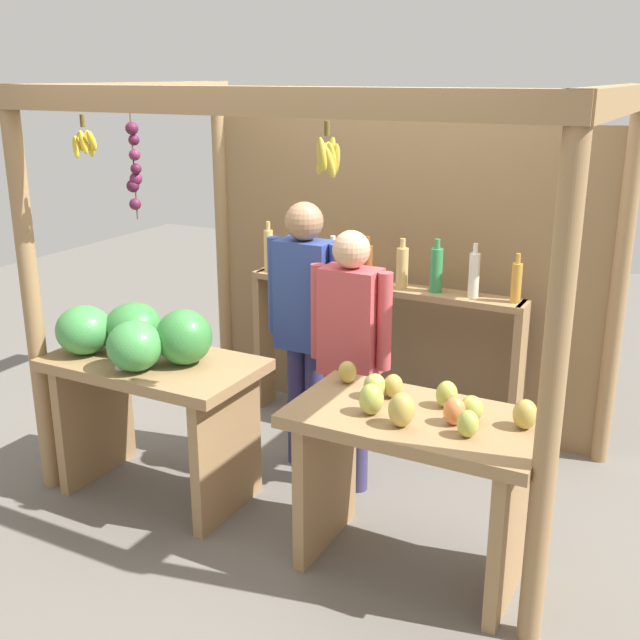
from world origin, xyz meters
name	(u,v)px	position (x,y,z in m)	size (l,w,h in m)	color
ground_plane	(334,471)	(0.00, 0.00, 0.00)	(12.00, 12.00, 0.00)	slate
market_stall	(365,245)	(0.00, 0.40, 1.31)	(2.89, 1.92, 2.24)	#99754C
fruit_counter_left	(145,367)	(-0.81, -0.69, 0.76)	(1.16, 0.66, 1.11)	#99754C
fruit_counter_right	(416,456)	(0.76, -0.68, 0.60)	(1.16, 0.64, 0.97)	#99754C
bottle_shelf_unit	(381,314)	(-0.01, 0.68, 0.81)	(1.85, 0.22, 1.34)	#99754C
vendor_man	(305,313)	(-0.20, 0.01, 0.97)	(0.48, 0.22, 1.61)	navy
vendor_woman	(350,341)	(0.15, -0.12, 0.89)	(0.48, 0.20, 1.50)	#3D3663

